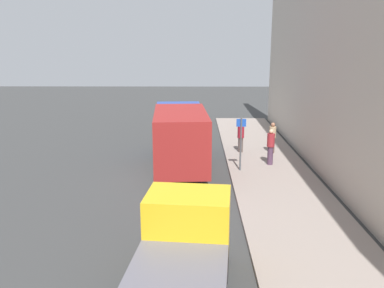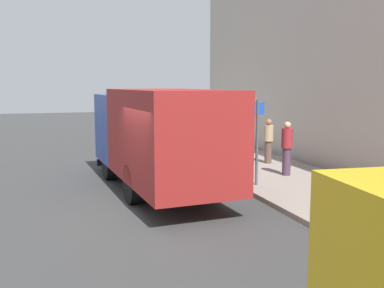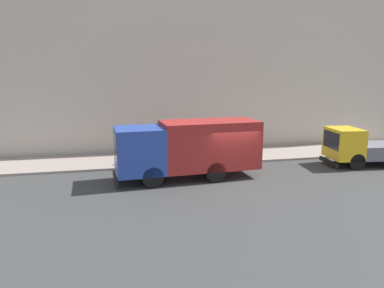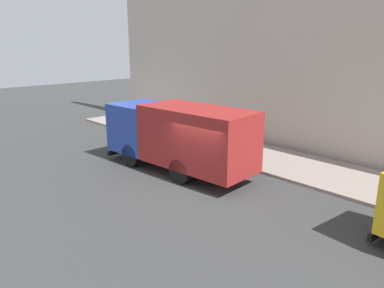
{
  "view_description": "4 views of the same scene",
  "coord_description": "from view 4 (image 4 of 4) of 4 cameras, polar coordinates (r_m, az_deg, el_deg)",
  "views": [
    {
      "loc": [
        1.45,
        -16.96,
        5.93
      ],
      "look_at": [
        1.27,
        -0.03,
        1.74
      ],
      "focal_mm": 38.52,
      "sensor_mm": 36.0,
      "label": 1
    },
    {
      "loc": [
        -2.23,
        -10.01,
        3.07
      ],
      "look_at": [
        0.95,
        -0.25,
        1.67
      ],
      "focal_mm": 40.93,
      "sensor_mm": 36.0,
      "label": 2
    },
    {
      "loc": [
        -16.49,
        5.71,
        5.32
      ],
      "look_at": [
        1.27,
        1.87,
        1.67
      ],
      "focal_mm": 33.06,
      "sensor_mm": 36.0,
      "label": 3
    },
    {
      "loc": [
        -9.5,
        -9.38,
        5.49
      ],
      "look_at": [
        1.4,
        2.05,
        1.12
      ],
      "focal_mm": 34.38,
      "sensor_mm": 36.0,
      "label": 4
    }
  ],
  "objects": [
    {
      "name": "street_sign_post",
      "position": [
        17.35,
        6.45,
        2.44
      ],
      "size": [
        0.44,
        0.08,
        2.5
      ],
      "color": "#4C5156",
      "rests_on": "sidewalk"
    },
    {
      "name": "sidewalk",
      "position": [
        18.04,
        12.68,
        -2.43
      ],
      "size": [
        3.82,
        30.0,
        0.13
      ],
      "primitive_type": "cube",
      "color": "gray",
      "rests_on": "ground"
    },
    {
      "name": "pedestrian_walking",
      "position": [
        19.96,
        -0.24,
        2.5
      ],
      "size": [
        0.43,
        0.43,
        1.67
      ],
      "rotation": [
        0.0,
        0.0,
        4.46
      ],
      "color": "#564944",
      "rests_on": "sidewalk"
    },
    {
      "name": "pedestrian_third",
      "position": [
        20.99,
        3.47,
        3.11
      ],
      "size": [
        0.41,
        0.41,
        1.67
      ],
      "rotation": [
        0.0,
        0.0,
        3.31
      ],
      "color": "brown",
      "rests_on": "sidewalk"
    },
    {
      "name": "building_facade",
      "position": [
        19.27,
        17.92,
        16.0
      ],
      "size": [
        0.5,
        30.0,
        11.81
      ],
      "primitive_type": "cube",
      "color": "#BDB2A3",
      "rests_on": "ground"
    },
    {
      "name": "large_utility_truck",
      "position": [
        15.87,
        -2.21,
        1.49
      ],
      "size": [
        2.78,
        7.46,
        2.94
      ],
      "rotation": [
        0.0,
        0.0,
        0.07
      ],
      "color": "#2541A1",
      "rests_on": "ground"
    },
    {
      "name": "pedestrian_standing",
      "position": [
        19.24,
        7.22,
        2.02
      ],
      "size": [
        0.5,
        0.5,
        1.75
      ],
      "rotation": [
        0.0,
        0.0,
        2.61
      ],
      "color": "#4D344A",
      "rests_on": "sidewalk"
    },
    {
      "name": "ground",
      "position": [
        14.44,
        1.61,
        -6.88
      ],
      "size": [
        80.0,
        80.0,
        0.0
      ],
      "primitive_type": "plane",
      "color": "#373737"
    }
  ]
}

